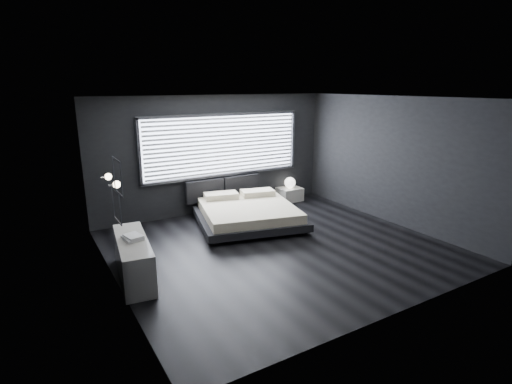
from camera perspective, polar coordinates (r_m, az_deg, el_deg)
room at (r=7.35m, az=3.40°, el=2.28°), size 6.04×6.00×2.80m
window at (r=9.71m, az=-4.60°, el=6.66°), size 4.14×0.09×1.52m
headboard at (r=9.84m, az=-4.69°, el=0.58°), size 1.96×0.16×0.52m
sconce_near at (r=6.25m, az=-19.32°, el=1.02°), size 0.18×0.11×0.11m
sconce_far at (r=6.82m, az=-20.37°, el=2.07°), size 0.18×0.11×0.11m
wall_art_upper at (r=5.60m, az=-19.17°, el=2.11°), size 0.01×0.48×0.48m
wall_art_lower at (r=5.96m, az=-19.29°, el=-1.84°), size 0.01×0.48×0.48m
bed at (r=8.90m, az=-1.15°, el=-2.99°), size 2.63×2.56×0.57m
nightstand at (r=10.77m, az=4.82°, el=-0.30°), size 0.60×0.50×0.35m
orb_lamp at (r=10.68m, az=4.87°, el=1.35°), size 0.29×0.29×0.29m
dresser at (r=6.78m, az=-17.06°, el=-9.06°), size 0.68×1.70×0.66m
book_stack at (r=6.65m, az=-17.20°, el=-6.17°), size 0.30×0.38×0.07m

